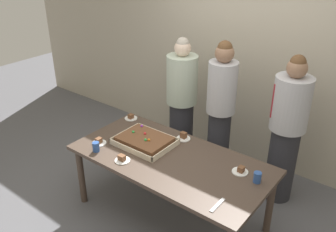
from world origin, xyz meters
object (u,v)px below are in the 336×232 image
Objects in this scene: party_table at (171,164)px; person_serving_front at (182,101)px; person_striped_tie_right at (220,111)px; plated_slice_center_front at (240,171)px; sheet_cake at (145,141)px; drink_cup_nearest at (96,147)px; plated_slice_near_right at (183,137)px; plated_slice_far_right at (122,159)px; cake_server_utensil at (218,205)px; person_green_shirt_behind at (287,130)px; plated_slice_far_left at (99,142)px; plated_slice_near_left at (131,117)px; drink_cup_middle at (257,177)px.

party_table is 1.21× the size of person_serving_front.
party_table is at bearing 23.11° from person_striped_tie_right.
person_striped_tie_right is at bearing 132.14° from plated_slice_center_front.
sheet_cake reaches higher than plated_slice_center_front.
plated_slice_near_right is at bearing 53.40° from drink_cup_nearest.
plated_slice_far_right is at bearing -84.19° from sheet_cake.
plated_slice_near_right is at bearing 52.50° from sheet_cake.
cake_server_utensil is at bearing -39.77° from plated_slice_near_right.
drink_cup_nearest is at bearing -151.22° from party_table.
person_green_shirt_behind is (1.09, 1.34, 0.11)m from plated_slice_far_right.
plated_slice_near_right is 0.09× the size of person_green_shirt_behind.
party_table is 13.11× the size of plated_slice_far_right.
person_green_shirt_behind reaches higher than plated_slice_far_left.
plated_slice_far_right is (0.55, -0.71, 0.00)m from plated_slice_near_left.
plated_slice_far_right is at bearing -135.08° from party_table.
plated_slice_far_left is 1.00× the size of plated_slice_far_right.
plated_slice_far_left reaches higher than plated_slice_center_front.
cake_server_utensil is (0.73, -0.32, 0.08)m from party_table.
plated_slice_far_right is (0.04, -0.37, -0.02)m from sheet_cake.
plated_slice_far_right is at bearing -52.37° from plated_slice_near_left.
plated_slice_far_right reaches higher than cake_server_utensil.
plated_slice_far_left and plated_slice_far_right have the same top height.
drink_cup_middle is at bearing 72.02° from person_striped_tie_right.
drink_cup_middle reaches higher than plated_slice_far_right.
drink_cup_nearest reaches higher than plated_slice_near_left.
person_serving_front is at bearing 63.69° from plated_slice_near_left.
person_serving_front reaches higher than plated_slice_near_right.
person_striped_tie_right reaches higher than drink_cup_middle.
plated_slice_far_left is at bearing 176.91° from cake_server_utensil.
drink_cup_nearest is 1.35m from person_serving_front.
plated_slice_near_left is 0.09× the size of person_green_shirt_behind.
drink_cup_nearest is at bearing -156.90° from plated_slice_center_front.
party_table is at bearing -23.20° from plated_slice_near_left.
person_striped_tie_right is (0.02, 0.90, 0.24)m from party_table.
person_striped_tie_right is at bearing 30.32° from plated_slice_near_left.
plated_slice_near_right is 0.09× the size of person_striped_tie_right.
plated_slice_near_right is 1.00× the size of plated_slice_far_left.
person_serving_front reaches higher than sheet_cake.
plated_slice_center_front is at bearing 42.17° from person_green_shirt_behind.
cake_server_utensil is at bearing -103.30° from drink_cup_middle.
drink_cup_nearest is at bearing -174.39° from plated_slice_far_right.
drink_cup_nearest is at bearing -73.74° from plated_slice_near_left.
person_serving_front is at bearing 120.52° from party_table.
plated_slice_center_front is at bearing 166.90° from drink_cup_middle.
person_striped_tie_right is at bearing 119.96° from cake_server_utensil.
person_green_shirt_behind reaches higher than person_serving_front.
party_table is 0.80m from plated_slice_far_left.
plated_slice_center_front is 0.96m from person_striped_tie_right.
drink_cup_nearest is (-0.66, -0.36, 0.12)m from party_table.
person_striped_tie_right is (0.77, 1.15, 0.15)m from plated_slice_far_left.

